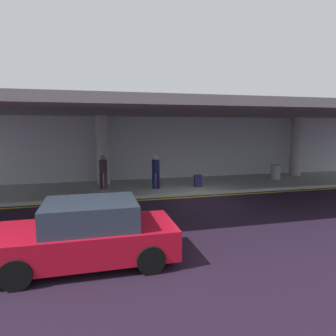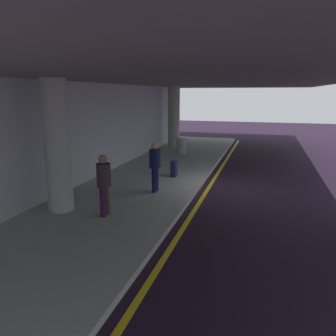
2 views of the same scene
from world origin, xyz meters
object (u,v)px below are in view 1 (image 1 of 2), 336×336
support_column_far_left (103,150)px  car_red (88,234)px  suitcase_upright_primary (198,181)px  support_column_left_mid (296,147)px  person_waiting_for_ride (103,170)px  trash_bin_steel (276,172)px  traveler_with_luggage (156,170)px

support_column_far_left → car_red: 9.38m
support_column_far_left → suitcase_upright_primary: 5.31m
car_red → support_column_left_mid: bearing=-144.4°
person_waiting_for_ride → suitcase_upright_primary: 4.81m
car_red → person_waiting_for_ride: person_waiting_for_ride is taller
support_column_far_left → trash_bin_steel: support_column_far_left is taller
suitcase_upright_primary → car_red: bearing=-133.0°
car_red → suitcase_upright_primary: bearing=-127.1°
support_column_far_left → trash_bin_steel: 10.05m
suitcase_upright_primary → support_column_left_mid: bearing=9.1°
suitcase_upright_primary → trash_bin_steel: (5.23, 1.03, 0.11)m
traveler_with_luggage → trash_bin_steel: (7.43, 0.98, -0.54)m
support_column_far_left → person_waiting_for_ride: size_ratio=2.17×
traveler_with_luggage → suitcase_upright_primary: 2.29m
car_red → traveler_with_luggage: traveler_with_luggage is taller
support_column_left_mid → car_red: size_ratio=0.89×
car_red → trash_bin_steel: car_red is taller
car_red → traveler_with_luggage: size_ratio=2.44×
support_column_left_mid → car_red: (-12.67, -9.27, -1.26)m
support_column_far_left → car_red: support_column_far_left is taller
support_column_far_left → traveler_with_luggage: (2.47, -2.00, -0.86)m
trash_bin_steel → traveler_with_luggage: bearing=-172.5°
person_waiting_for_ride → trash_bin_steel: 9.98m
support_column_far_left → suitcase_upright_primary: (4.67, -2.05, -1.51)m
support_column_far_left → car_red: (-0.67, -9.27, -1.26)m
suitcase_upright_primary → traveler_with_luggage: bearing=172.2°
car_red → person_waiting_for_ride: (0.61, 7.86, 0.40)m
person_waiting_for_ride → suitcase_upright_primary: bearing=115.3°
trash_bin_steel → suitcase_upright_primary: bearing=-168.8°
trash_bin_steel → car_red: bearing=-142.0°
support_column_left_mid → traveler_with_luggage: bearing=-168.2°
support_column_left_mid → suitcase_upright_primary: bearing=-164.4°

